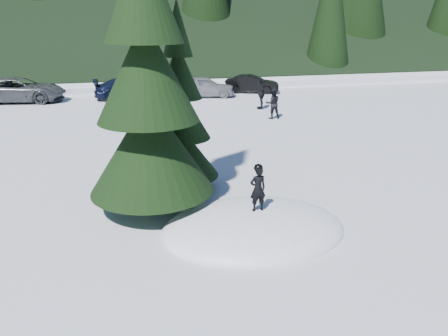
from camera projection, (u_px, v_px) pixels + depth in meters
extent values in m
plane|color=white|center=(254.00, 229.00, 10.55)|extent=(200.00, 200.00, 0.00)
ellipsoid|color=white|center=(254.00, 229.00, 10.55)|extent=(4.48, 3.52, 0.96)
cylinder|color=black|center=(153.00, 185.00, 11.44)|extent=(0.38, 0.38, 1.40)
cone|color=black|center=(151.00, 145.00, 11.09)|extent=(3.20, 3.20, 2.46)
cone|color=black|center=(146.00, 71.00, 10.50)|extent=(2.54, 2.54, 2.46)
cylinder|color=black|center=(182.00, 172.00, 13.03)|extent=(0.26, 0.26, 1.00)
cone|color=black|center=(181.00, 151.00, 12.82)|extent=(2.20, 2.20, 1.52)
cone|color=black|center=(180.00, 112.00, 12.45)|extent=(1.75, 1.75, 1.52)
cone|color=black|center=(178.00, 71.00, 12.08)|extent=(1.29, 1.29, 1.52)
cone|color=black|center=(177.00, 28.00, 11.71)|extent=(0.84, 0.84, 1.52)
imported|color=black|center=(258.00, 189.00, 10.28)|extent=(0.41, 0.29, 1.10)
imported|color=black|center=(273.00, 103.00, 22.27)|extent=(0.80, 0.65, 1.56)
imported|color=black|center=(261.00, 93.00, 24.70)|extent=(0.67, 1.10, 1.75)
imported|color=#494B50|center=(20.00, 90.00, 26.84)|extent=(5.70, 3.32, 1.49)
imported|color=black|center=(130.00, 89.00, 27.96)|extent=(4.59, 2.01, 1.31)
imported|color=gray|center=(203.00, 86.00, 28.63)|extent=(4.30, 2.43, 1.38)
imported|color=black|center=(252.00, 84.00, 30.41)|extent=(3.94, 2.59, 1.23)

